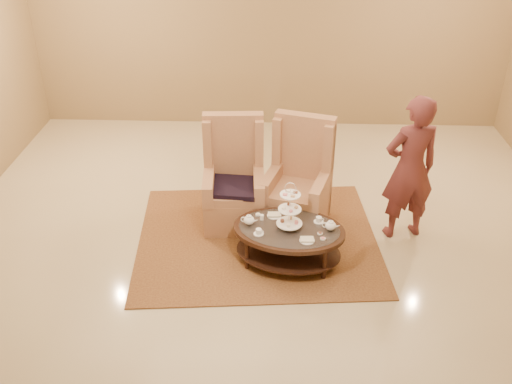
{
  "coord_description": "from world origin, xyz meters",
  "views": [
    {
      "loc": [
        0.12,
        -5.48,
        4.16
      ],
      "look_at": [
        -0.1,
        0.2,
        0.79
      ],
      "focal_mm": 40.0,
      "sensor_mm": 36.0,
      "label": 1
    }
  ],
  "objects_px": {
    "armchair_left": "(234,188)",
    "person": "(410,169)",
    "tea_table": "(289,234)",
    "armchair_right": "(298,189)"
  },
  "relations": [
    {
      "from": "armchair_left",
      "to": "person",
      "type": "bearing_deg",
      "value": -10.28
    },
    {
      "from": "armchair_left",
      "to": "armchair_right",
      "type": "xyz_separation_m",
      "value": [
        0.82,
        -0.01,
        -0.0
      ]
    },
    {
      "from": "tea_table",
      "to": "armchair_left",
      "type": "height_order",
      "value": "armchair_left"
    },
    {
      "from": "person",
      "to": "tea_table",
      "type": "bearing_deg",
      "value": 10.26
    },
    {
      "from": "armchair_right",
      "to": "armchair_left",
      "type": "bearing_deg",
      "value": -163.68
    },
    {
      "from": "tea_table",
      "to": "armchair_right",
      "type": "relative_size",
      "value": 1.0
    },
    {
      "from": "tea_table",
      "to": "person",
      "type": "distance_m",
      "value": 1.67
    },
    {
      "from": "tea_table",
      "to": "person",
      "type": "bearing_deg",
      "value": 33.72
    },
    {
      "from": "armchair_left",
      "to": "armchair_right",
      "type": "distance_m",
      "value": 0.82
    },
    {
      "from": "tea_table",
      "to": "armchair_right",
      "type": "xyz_separation_m",
      "value": [
        0.13,
        0.9,
        0.08
      ]
    }
  ]
}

